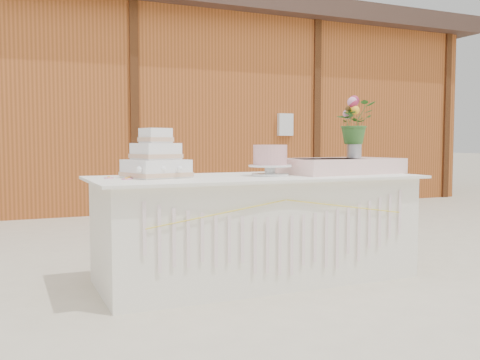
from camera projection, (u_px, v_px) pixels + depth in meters
name	position (u px, v px, depth m)	size (l,w,h in m)	color
ground	(256.00, 279.00, 3.98)	(80.00, 80.00, 0.00)	beige
barn	(108.00, 105.00, 9.34)	(12.60, 4.60, 3.30)	#A65322
cake_table	(257.00, 227.00, 3.95)	(2.40, 1.00, 0.77)	white
wedding_cake	(156.00, 161.00, 3.71)	(0.47, 0.47, 0.34)	white
pink_cake_stand	(270.00, 159.00, 3.91)	(0.32, 0.32, 0.23)	white
satin_runner	(339.00, 166.00, 4.25)	(0.95, 0.55, 0.12)	beige
flower_vase	(354.00, 148.00, 4.35)	(0.12, 0.12, 0.16)	silver
bouquet	(355.00, 117.00, 4.33)	(0.31, 0.27, 0.35)	#326528
loose_flowers	(120.00, 178.00, 3.56)	(0.13, 0.32, 0.02)	pink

